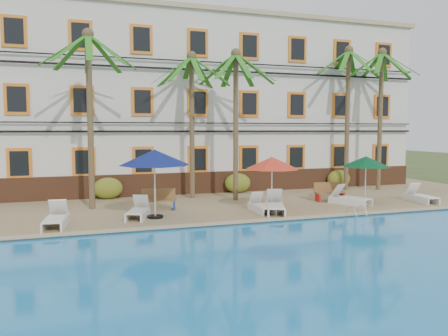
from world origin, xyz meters
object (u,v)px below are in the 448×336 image
object	(u,v)px
umbrella_red	(272,163)
palm_a	(89,94)
lounger_f	(420,196)
pool_ladder	(357,215)
umbrella_green	(366,162)
lounger_d	(275,206)
bench_right	(329,191)
palm_d	(348,99)
umbrella_blue	(154,158)
lounger_a	(56,218)
lounger_e	(349,198)
palm_c	(236,103)
bench_left	(159,199)
palm_e	(381,100)
palm_b	(192,104)
lounger_b	(138,211)
lounger_c	(261,206)

from	to	relation	value
umbrella_red	palm_a	bearing A→B (deg)	159.53
lounger_f	pool_ladder	xyz separation A→B (m)	(-4.90, -1.79, -0.29)
umbrella_green	lounger_d	size ratio (longest dim) A/B	1.07
lounger_d	bench_right	xyz separation A→B (m)	(3.90, 2.05, 0.15)
palm_d	pool_ladder	distance (m)	9.43
umbrella_blue	lounger_a	size ratio (longest dim) A/B	1.39
lounger_f	lounger_e	bearing A→B (deg)	172.04
palm_c	bench_left	bearing A→B (deg)	-160.38
palm_c	lounger_d	distance (m)	5.91
bench_right	palm_e	bearing A→B (deg)	28.41
umbrella_green	bench_right	size ratio (longest dim) A/B	1.52
palm_d	umbrella_red	size ratio (longest dim) A/B	3.44
umbrella_green	lounger_f	distance (m)	3.25
palm_a	palm_c	bearing A→B (deg)	2.71
palm_b	bench_right	world-z (taller)	palm_b
lounger_e	lounger_b	bearing A→B (deg)	-179.68
umbrella_red	umbrella_green	world-z (taller)	umbrella_red
palm_b	umbrella_blue	bearing A→B (deg)	-120.40
pool_ladder	lounger_c	bearing A→B (deg)	152.42
lounger_f	lounger_c	bearing A→B (deg)	179.64
lounger_b	bench_right	size ratio (longest dim) A/B	1.29
palm_e	bench_left	size ratio (longest dim) A/B	5.30
palm_d	umbrella_blue	distance (m)	13.22
umbrella_blue	lounger_b	world-z (taller)	umbrella_blue
lounger_a	bench_right	xyz separation A→B (m)	(12.63, 1.97, 0.17)
palm_e	palm_d	bearing A→B (deg)	165.26
palm_b	lounger_e	bearing A→B (deg)	-33.14
umbrella_green	palm_e	bearing A→B (deg)	45.73
palm_c	umbrella_red	world-z (taller)	palm_c
umbrella_green	lounger_d	distance (m)	5.63
lounger_a	bench_left	size ratio (longest dim) A/B	1.31
palm_c	umbrella_blue	xyz separation A→B (m)	(-4.59, -3.20, -2.42)
lounger_d	palm_e	bearing A→B (deg)	28.13
umbrella_red	umbrella_green	xyz separation A→B (m)	(5.14, 0.40, -0.08)
palm_a	palm_d	distance (m)	14.48
palm_c	bench_left	xyz separation A→B (m)	(-4.12, -1.47, -4.37)
umbrella_blue	bench_left	xyz separation A→B (m)	(0.47, 1.74, -1.95)
lounger_e	lounger_f	world-z (taller)	lounger_e
palm_a	palm_d	bearing A→B (deg)	7.17
palm_e	pool_ladder	size ratio (longest dim) A/B	11.09
lounger_b	lounger_c	world-z (taller)	lounger_b
lounger_c	bench_left	world-z (taller)	bench_left
palm_b	umbrella_blue	world-z (taller)	palm_b
palm_d	umbrella_red	xyz separation A→B (m)	(-6.86, -4.61, -3.25)
umbrella_blue	bench_left	bearing A→B (deg)	74.89
palm_a	umbrella_red	size ratio (longest dim) A/B	3.27
palm_c	lounger_b	world-z (taller)	palm_c
palm_a	pool_ladder	world-z (taller)	palm_a
lounger_a	pool_ladder	xyz separation A→B (m)	(11.77, -1.55, -0.30)
umbrella_red	lounger_e	xyz separation A→B (m)	(4.12, 0.20, -1.77)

